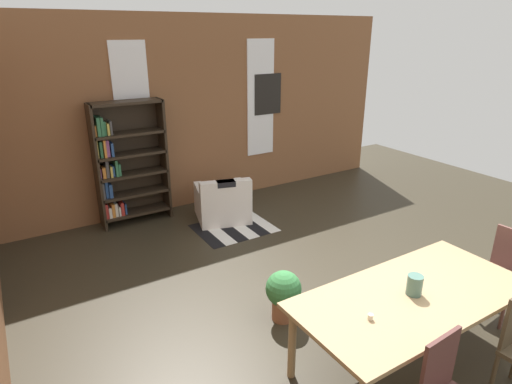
% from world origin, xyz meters
% --- Properties ---
extents(ground_plane, '(11.43, 11.43, 0.00)m').
position_xyz_m(ground_plane, '(0.00, 0.00, 0.00)').
color(ground_plane, '#332C20').
extents(back_wall_brick, '(7.61, 0.12, 3.15)m').
position_xyz_m(back_wall_brick, '(0.00, 4.46, 1.58)').
color(back_wall_brick, brown).
rests_on(back_wall_brick, ground).
extents(window_pane_0, '(0.55, 0.02, 2.05)m').
position_xyz_m(window_pane_0, '(-1.16, 4.39, 1.73)').
color(window_pane_0, white).
extents(window_pane_1, '(0.55, 0.02, 2.05)m').
position_xyz_m(window_pane_1, '(1.16, 4.39, 1.73)').
color(window_pane_1, white).
extents(dining_table, '(2.18, 1.03, 0.75)m').
position_xyz_m(dining_table, '(-0.18, -0.25, 0.68)').
color(dining_table, '#9F825A').
rests_on(dining_table, ground).
extents(vase_on_table, '(0.13, 0.13, 0.18)m').
position_xyz_m(vase_on_table, '(-0.19, -0.25, 0.84)').
color(vase_on_table, '#4C7266').
rests_on(vase_on_table, dining_table).
extents(tealight_candle_0, '(0.04, 0.04, 0.05)m').
position_xyz_m(tealight_candle_0, '(-0.77, -0.30, 0.77)').
color(tealight_candle_0, silver).
rests_on(tealight_candle_0, dining_table).
extents(dining_chair_head_right, '(0.43, 0.43, 0.95)m').
position_xyz_m(dining_chair_head_right, '(1.28, -0.24, 0.51)').
color(dining_chair_head_right, brown).
rests_on(dining_chair_head_right, ground).
extents(bookshelf_tall, '(1.09, 0.33, 1.92)m').
position_xyz_m(bookshelf_tall, '(-1.41, 4.20, 0.96)').
color(bookshelf_tall, '#2D2319').
rests_on(bookshelf_tall, ground).
extents(armchair_white, '(0.99, 0.99, 0.75)m').
position_xyz_m(armchair_white, '(-0.11, 3.50, 0.28)').
color(armchair_white, white).
rests_on(armchair_white, ground).
extents(potted_plant_by_shelf, '(0.38, 0.38, 0.56)m').
position_xyz_m(potted_plant_by_shelf, '(-0.77, 0.87, 0.32)').
color(potted_plant_by_shelf, '#9E6042').
rests_on(potted_plant_by_shelf, ground).
extents(striped_rug, '(1.15, 0.93, 0.01)m').
position_xyz_m(striped_rug, '(-0.13, 3.11, 0.00)').
color(striped_rug, black).
rests_on(striped_rug, ground).
extents(framed_picture, '(0.56, 0.03, 0.72)m').
position_xyz_m(framed_picture, '(1.31, 4.38, 1.80)').
color(framed_picture, black).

